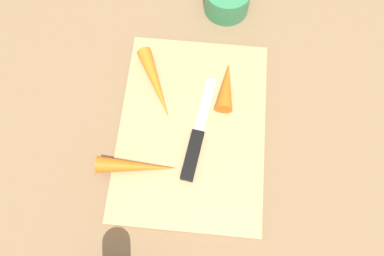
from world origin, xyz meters
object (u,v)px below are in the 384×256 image
(cutting_board, at_px, (192,129))
(carrot_shortest, at_px, (226,86))
(carrot_longest, at_px, (156,83))
(knife, at_px, (194,148))
(carrot_medium, at_px, (136,166))

(cutting_board, height_order, carrot_shortest, carrot_shortest)
(cutting_board, distance_m, carrot_longest, 0.11)
(cutting_board, xyz_separation_m, carrot_longest, (-0.08, -0.07, 0.02))
(cutting_board, xyz_separation_m, carrot_shortest, (-0.08, 0.06, 0.02))
(carrot_shortest, bearing_deg, knife, 161.31)
(cutting_board, height_order, knife, knife)
(carrot_longest, height_order, carrot_shortest, carrot_shortest)
(knife, relative_size, carrot_medium, 1.50)
(knife, distance_m, carrot_shortest, 0.13)
(cutting_board, relative_size, knife, 1.79)
(knife, distance_m, carrot_longest, 0.14)
(carrot_longest, xyz_separation_m, carrot_shortest, (-0.01, 0.13, 0.00))
(knife, xyz_separation_m, carrot_longest, (-0.11, -0.08, 0.01))
(cutting_board, xyz_separation_m, knife, (0.04, 0.01, 0.01))
(cutting_board, height_order, carrot_longest, carrot_longest)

